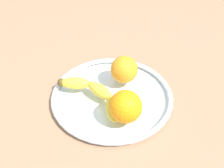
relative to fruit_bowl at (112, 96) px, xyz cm
name	(u,v)px	position (x,y,z in cm)	size (l,w,h in cm)	color
ground_plane	(112,104)	(0.00, 0.00, -2.92)	(168.29, 168.29, 4.00)	#9A7255
fruit_bowl	(112,96)	(0.00, 0.00, 0.00)	(30.06, 30.06, 1.80)	silver
banana	(94,93)	(0.59, 4.61, 2.40)	(19.52, 11.28, 3.04)	yellow
orange_center	(126,107)	(-8.52, 1.23, 4.53)	(7.30, 7.30, 7.30)	orange
orange_back_left	(124,69)	(2.98, -5.07, 4.37)	(6.97, 6.97, 6.97)	orange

